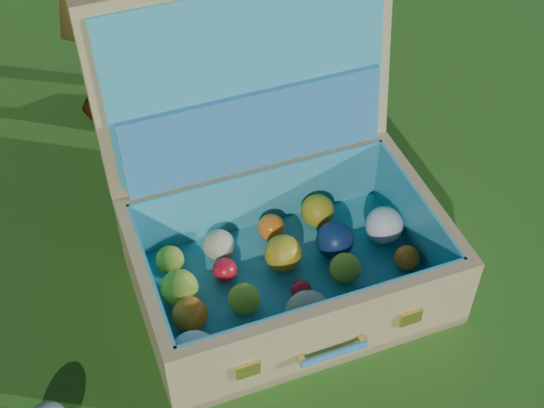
% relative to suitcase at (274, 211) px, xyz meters
% --- Properties ---
extents(ground, '(60.00, 60.00, 0.00)m').
position_rel_suitcase_xyz_m(ground, '(-0.16, -0.09, -0.16)').
color(ground, '#215114').
rests_on(ground, ground).
extents(suitcase, '(0.66, 0.56, 0.58)m').
position_rel_suitcase_xyz_m(suitcase, '(0.00, 0.00, 0.00)').
color(suitcase, tan).
rests_on(suitcase, ground).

